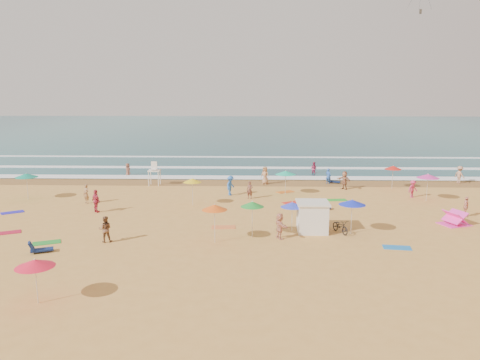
{
  "coord_description": "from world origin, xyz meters",
  "views": [
    {
      "loc": [
        -1.02,
        -36.8,
        9.53
      ],
      "look_at": [
        -2.3,
        6.0,
        1.5
      ],
      "focal_mm": 35.0,
      "sensor_mm": 36.0,
      "label": 1
    }
  ],
  "objects": [
    {
      "name": "cabana_roof",
      "position": [
        3.06,
        -5.31,
        2.06
      ],
      "size": [
        2.2,
        2.2,
        0.12
      ],
      "primitive_type": "cube",
      "color": "silver",
      "rests_on": "cabana"
    },
    {
      "name": "surf_foam",
      "position": [
        0.0,
        21.32,
        0.1
      ],
      "size": [
        200.0,
        18.7,
        0.05
      ],
      "color": "white",
      "rests_on": "ground"
    },
    {
      "name": "beach_umbrellas",
      "position": [
        4.33,
        0.43,
        2.15
      ],
      "size": [
        54.82,
        29.99,
        0.79
      ],
      "color": "yellow",
      "rests_on": "ground"
    },
    {
      "name": "loungers",
      "position": [
        7.91,
        -2.08,
        0.17
      ],
      "size": [
        58.38,
        23.66,
        0.34
      ],
      "color": "#0D1A45",
      "rests_on": "ground"
    },
    {
      "name": "bicycle",
      "position": [
        4.96,
        -5.61,
        0.48
      ],
      "size": [
        1.27,
        1.93,
        0.96
      ],
      "primitive_type": "imported",
      "rotation": [
        0.0,
        0.0,
        0.39
      ],
      "color": "black",
      "rests_on": "ground"
    },
    {
      "name": "wet_sand",
      "position": [
        0.0,
        12.5,
        0.01
      ],
      "size": [
        220.0,
        220.0,
        0.0
      ],
      "primitive_type": "plane",
      "color": "olive",
      "rests_on": "ground"
    },
    {
      "name": "cabana",
      "position": [
        3.06,
        -5.31,
        1.0
      ],
      "size": [
        2.0,
        2.0,
        2.0
      ],
      "primitive_type": "cube",
      "color": "silver",
      "rests_on": "ground"
    },
    {
      "name": "lifeguard_stand",
      "position": [
        -11.37,
        10.82,
        1.05
      ],
      "size": [
        1.2,
        1.2,
        2.1
      ],
      "primitive_type": null,
      "color": "white",
      "rests_on": "ground"
    },
    {
      "name": "beachgoers",
      "position": [
        1.03,
        4.65,
        0.85
      ],
      "size": [
        50.56,
        27.29,
        2.13
      ],
      "color": "brown",
      "rests_on": "ground"
    },
    {
      "name": "towels",
      "position": [
        0.19,
        -1.53,
        0.01
      ],
      "size": [
        43.97,
        18.89,
        0.03
      ],
      "color": "#AE1531",
      "rests_on": "ground"
    },
    {
      "name": "ground",
      "position": [
        0.0,
        0.0,
        0.0
      ],
      "size": [
        220.0,
        220.0,
        0.0
      ],
      "primitive_type": "plane",
      "color": "gold",
      "rests_on": "ground"
    },
    {
      "name": "ocean",
      "position": [
        0.0,
        84.0,
        0.0
      ],
      "size": [
        220.0,
        140.0,
        0.18
      ],
      "primitive_type": "cube",
      "color": "#0C4756",
      "rests_on": "ground"
    }
  ]
}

